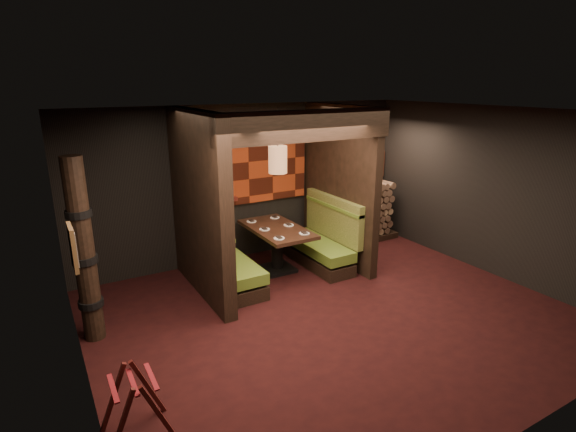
{
  "coord_description": "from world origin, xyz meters",
  "views": [
    {
      "loc": [
        -3.48,
        -4.67,
        3.24
      ],
      "look_at": [
        0.0,
        1.3,
        1.15
      ],
      "focal_mm": 28.0,
      "sensor_mm": 36.0,
      "label": 1
    }
  ],
  "objects_px": {
    "booth_bench_left": "(226,264)",
    "totem_column": "(84,253)",
    "pendant_lamp": "(278,160)",
    "firewood_stack": "(357,212)",
    "dining_table": "(277,240)",
    "booth_bench_right": "(322,243)",
    "luggage_rack": "(135,403)"
  },
  "relations": [
    {
      "from": "booth_bench_left",
      "to": "dining_table",
      "type": "xyz_separation_m",
      "value": [
        1.03,
        0.15,
        0.16
      ]
    },
    {
      "from": "booth_bench_right",
      "to": "dining_table",
      "type": "relative_size",
      "value": 1.05
    },
    {
      "from": "luggage_rack",
      "to": "booth_bench_right",
      "type": "bearing_deg",
      "value": 33.66
    },
    {
      "from": "booth_bench_right",
      "to": "luggage_rack",
      "type": "distance_m",
      "value": 4.66
    },
    {
      "from": "booth_bench_left",
      "to": "dining_table",
      "type": "height_order",
      "value": "booth_bench_left"
    },
    {
      "from": "pendant_lamp",
      "to": "totem_column",
      "type": "height_order",
      "value": "pendant_lamp"
    },
    {
      "from": "booth_bench_left",
      "to": "firewood_stack",
      "type": "xyz_separation_m",
      "value": [
        3.25,
        0.7,
        0.21
      ]
    },
    {
      "from": "pendant_lamp",
      "to": "booth_bench_right",
      "type": "bearing_deg",
      "value": -6.78
    },
    {
      "from": "totem_column",
      "to": "firewood_stack",
      "type": "relative_size",
      "value": 1.39
    },
    {
      "from": "luggage_rack",
      "to": "pendant_lamp",
      "type": "bearing_deg",
      "value": 41.67
    },
    {
      "from": "dining_table",
      "to": "pendant_lamp",
      "type": "xyz_separation_m",
      "value": [
        0.0,
        -0.05,
        1.43
      ]
    },
    {
      "from": "booth_bench_right",
      "to": "firewood_stack",
      "type": "height_order",
      "value": "firewood_stack"
    },
    {
      "from": "booth_bench_left",
      "to": "totem_column",
      "type": "height_order",
      "value": "totem_column"
    },
    {
      "from": "dining_table",
      "to": "luggage_rack",
      "type": "relative_size",
      "value": 2.1
    },
    {
      "from": "dining_table",
      "to": "booth_bench_right",
      "type": "bearing_deg",
      "value": -10.03
    },
    {
      "from": "booth_bench_right",
      "to": "pendant_lamp",
      "type": "bearing_deg",
      "value": 173.22
    },
    {
      "from": "pendant_lamp",
      "to": "totem_column",
      "type": "relative_size",
      "value": 0.45
    },
    {
      "from": "booth_bench_left",
      "to": "pendant_lamp",
      "type": "relative_size",
      "value": 1.48
    },
    {
      "from": "luggage_rack",
      "to": "firewood_stack",
      "type": "bearing_deg",
      "value": 32.1
    },
    {
      "from": "booth_bench_right",
      "to": "totem_column",
      "type": "bearing_deg",
      "value": -172.14
    },
    {
      "from": "booth_bench_left",
      "to": "totem_column",
      "type": "bearing_deg",
      "value": -165.25
    },
    {
      "from": "booth_bench_left",
      "to": "booth_bench_right",
      "type": "xyz_separation_m",
      "value": [
        1.89,
        0.0,
        0.0
      ]
    },
    {
      "from": "booth_bench_left",
      "to": "firewood_stack",
      "type": "bearing_deg",
      "value": 12.17
    },
    {
      "from": "luggage_rack",
      "to": "totem_column",
      "type": "height_order",
      "value": "totem_column"
    },
    {
      "from": "dining_table",
      "to": "firewood_stack",
      "type": "relative_size",
      "value": 0.88
    },
    {
      "from": "pendant_lamp",
      "to": "firewood_stack",
      "type": "relative_size",
      "value": 0.63
    },
    {
      "from": "booth_bench_left",
      "to": "dining_table",
      "type": "bearing_deg",
      "value": 8.43
    },
    {
      "from": "totem_column",
      "to": "firewood_stack",
      "type": "bearing_deg",
      "value": 13.19
    },
    {
      "from": "booth_bench_left",
      "to": "luggage_rack",
      "type": "distance_m",
      "value": 3.26
    },
    {
      "from": "booth_bench_right",
      "to": "totem_column",
      "type": "distance_m",
      "value": 4.1
    },
    {
      "from": "booth_bench_left",
      "to": "totem_column",
      "type": "distance_m",
      "value": 2.3
    },
    {
      "from": "dining_table",
      "to": "firewood_stack",
      "type": "height_order",
      "value": "firewood_stack"
    }
  ]
}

